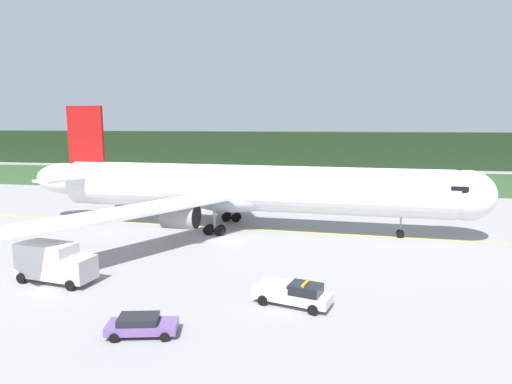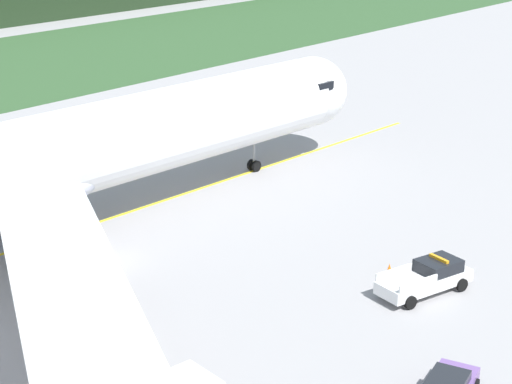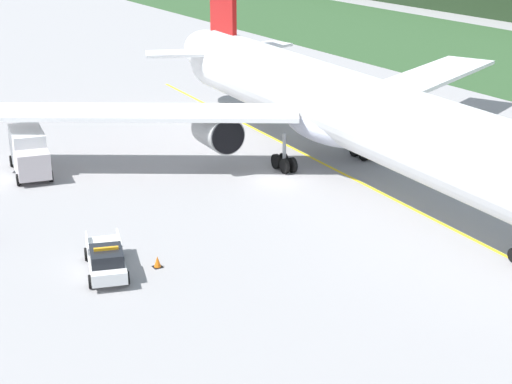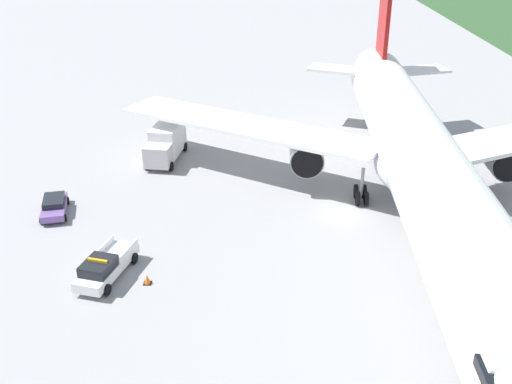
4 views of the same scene
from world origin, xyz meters
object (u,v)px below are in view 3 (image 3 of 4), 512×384
catering_truck (29,152)px  apron_cone (157,262)px  airliner (345,109)px  ops_pickup_truck (106,259)px

catering_truck → apron_cone: size_ratio=10.36×
airliner → catering_truck: airliner is taller
ops_pickup_truck → apron_cone: bearing=76.8°
ops_pickup_truck → catering_truck: catering_truck is taller
ops_pickup_truck → catering_truck: bearing=176.4°
airliner → apron_cone: 22.21m
catering_truck → apron_cone: bearing=4.2°
ops_pickup_truck → catering_truck: 20.68m
airliner → catering_truck: (-12.17, -21.25, -3.38)m
airliner → ops_pickup_truck: size_ratio=9.73×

